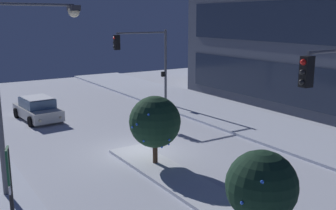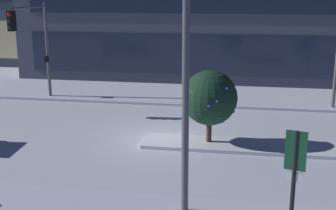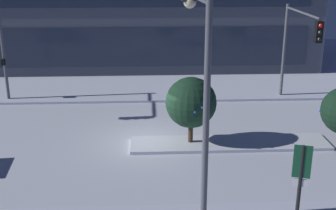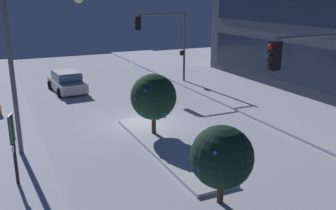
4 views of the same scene
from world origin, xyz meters
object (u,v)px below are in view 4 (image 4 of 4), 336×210
Objects in this scene: decorated_tree_median at (153,97)px; traffic_light_corner_far_left at (165,35)px; parking_info_sign at (13,142)px; decorated_tree_left_of_median at (222,157)px; car_near at (67,82)px; street_lamp_arched at (34,48)px; traffic_light_corner_far_right at (329,72)px.

traffic_light_corner_far_left is at bearing 152.54° from decorated_tree_median.
parking_info_sign reaches higher than decorated_tree_left_of_median.
car_near is at bearing -174.20° from decorated_tree_left_of_median.
street_lamp_arched is 2.24× the size of decorated_tree_median.
street_lamp_arched is at bearing -92.82° from decorated_tree_median.
street_lamp_arched is at bearing -145.52° from decorated_tree_left_of_median.
car_near is 1.41× the size of decorated_tree_median.
street_lamp_arched is at bearing -32.76° from traffic_light_corner_far_right.
decorated_tree_left_of_median is (6.81, -0.44, -0.34)m from decorated_tree_median.
car_near is 11.87m from street_lamp_arched.
traffic_light_corner_far_left is at bearing 161.38° from decorated_tree_left_of_median.
traffic_light_corner_far_right is 12.02m from parking_info_sign.
street_lamp_arched reaches higher than parking_info_sign.
traffic_light_corner_far_right is 2.00× the size of parking_info_sign.
traffic_light_corner_far_left is 2.02× the size of parking_info_sign.
parking_info_sign is 0.88× the size of decorated_tree_median.
car_near is 0.79× the size of traffic_light_corner_far_left.
traffic_light_corner_far_left is 0.80× the size of street_lamp_arched.
traffic_light_corner_far_right is at bearing -37.60° from street_lamp_arched.
traffic_light_corner_far_left is at bearing 38.29° from street_lamp_arched.
decorated_tree_left_of_median is at bearing -60.35° from street_lamp_arched.
traffic_light_corner_far_left is (-16.36, 0.57, -0.09)m from traffic_light_corner_far_right.
traffic_light_corner_far_right is at bearing 37.35° from decorated_tree_median.
street_lamp_arched is 9.10m from decorated_tree_left_of_median.
traffic_light_corner_far_right is 11.93m from street_lamp_arched.
decorated_tree_left_of_median is (16.99, -5.72, -2.20)m from traffic_light_corner_far_left.
decorated_tree_left_of_median is (7.08, 4.86, -3.01)m from street_lamp_arched.
car_near is at bearing -67.95° from traffic_light_corner_far_right.
traffic_light_corner_far_right is 1.77× the size of decorated_tree_median.
car_near is 0.80× the size of traffic_light_corner_far_right.
traffic_light_corner_far_right reaches higher than car_near.
car_near is 1.62× the size of decorated_tree_left_of_median.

